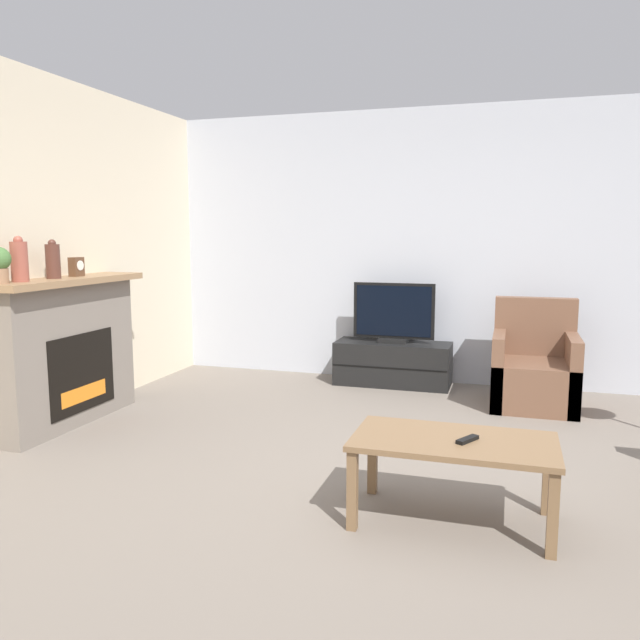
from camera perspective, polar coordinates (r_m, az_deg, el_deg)
The scene contains 11 objects.
ground_plane at distance 3.77m, azimuth 8.16°, elevation -15.34°, with size 24.00×24.00×0.00m, color slate.
wall_back at distance 6.29m, azimuth 12.49°, elevation 6.49°, with size 12.00×0.06×2.70m.
fireplace at distance 5.23m, azimuth -22.18°, elevation -2.56°, with size 0.40×1.47×1.15m.
mantel_vase_left at distance 4.82m, azimuth -25.79°, elevation 4.93°, with size 0.11×0.11×0.32m.
mantel_vase_centre_left at distance 5.06m, azimuth -23.23°, elevation 5.04°, with size 0.10×0.10×0.29m.
mantel_clock at distance 5.27m, azimuth -21.38°, elevation 4.55°, with size 0.08×0.11×0.15m.
tv_stand at distance 6.21m, azimuth 6.68°, elevation -3.97°, with size 1.12×0.44×0.42m.
tv at distance 6.12m, azimuth 6.74°, elevation 0.47°, with size 0.80×0.18×0.58m.
armchair at distance 5.73m, azimuth 18.98°, elevation -4.50°, with size 0.70×0.76×0.92m.
coffee_table at distance 3.32m, azimuth 12.12°, elevation -11.54°, with size 1.02×0.55×0.44m.
remote at distance 3.28m, azimuth 13.33°, elevation -10.59°, with size 0.11×0.15×0.02m.
Camera 1 is at (0.52, -3.43, 1.48)m, focal length 35.00 mm.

